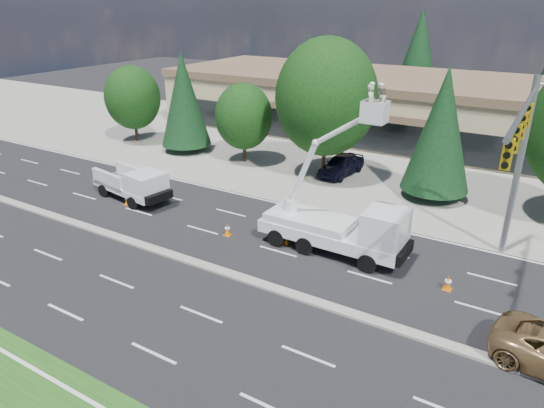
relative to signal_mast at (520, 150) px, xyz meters
The scene contains 20 objects.
ground 13.67m from the signal_mast, 144.92° to the right, with size 140.00×140.00×0.00m, color black.
concrete_apron 17.47m from the signal_mast, 127.74° to the left, with size 140.00×22.00×0.01m, color gray.
road_median 13.64m from the signal_mast, 144.92° to the right, with size 120.00×0.55×0.12m, color gray.
strip_mall 25.23m from the signal_mast, 113.62° to the left, with size 50.40×15.40×5.50m.
tree_front_a 33.07m from the signal_mast, 166.05° to the left, with size 4.93×4.93×6.84m.
tree_front_b 27.27m from the signal_mast, 163.00° to the left, with size 4.21×4.21×8.30m.
tree_front_c 21.68m from the signal_mast, 158.34° to the left, with size 4.53×4.53×6.29m.
tree_front_d 15.27m from the signal_mast, 148.59° to the left, with size 7.16×7.16×9.94m.
tree_front_e 9.53m from the signal_mast, 122.30° to the left, with size 4.33×4.33×8.53m.
tree_back_a 44.84m from the signal_mast, 128.72° to the left, with size 4.18×4.18×8.24m.
tree_back_b 37.67m from the signal_mast, 111.87° to the left, with size 5.77×5.77×11.36m.
signal_mast is the anchor object (origin of this frame).
utility_pickup 22.32m from the signal_mast, behind, with size 5.92×2.99×2.17m.
bucket_truck 8.59m from the signal_mast, 161.82° to the right, with size 7.59×2.55×8.80m.
traffic_cone_a 22.44m from the signal_mast, behind, with size 0.40×0.40×0.70m.
traffic_cone_b 15.02m from the signal_mast, 164.80° to the right, with size 0.40×0.40×0.70m.
traffic_cone_c 12.00m from the signal_mast, 164.28° to the right, with size 0.40×0.40×0.70m.
traffic_cone_d 6.67m from the signal_mast, 118.69° to the right, with size 0.40×0.40×0.70m.
parked_car_west 15.90m from the signal_mast, 143.33° to the left, with size 1.86×4.61×1.57m, color black.
parked_car_east 14.86m from the signal_mast, 116.17° to the left, with size 1.59×4.55×1.50m, color black.
Camera 1 is at (11.17, -16.10, 12.12)m, focal length 32.00 mm.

